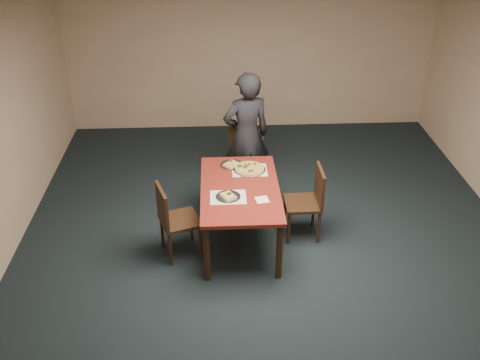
{
  "coord_description": "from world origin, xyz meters",
  "views": [
    {
      "loc": [
        -0.59,
        -4.53,
        3.94
      ],
      "look_at": [
        -0.33,
        0.69,
        0.85
      ],
      "focal_mm": 40.0,
      "sensor_mm": 36.0,
      "label": 1
    }
  ],
  "objects_px": {
    "dining_table": "(240,194)",
    "chair_right": "(309,199)",
    "slice_plate_near": "(228,196)",
    "chair_far": "(242,158)",
    "slice_plate_far": "(231,164)",
    "chair_left": "(173,217)",
    "diner": "(246,136)",
    "pizza_pan": "(249,169)"
  },
  "relations": [
    {
      "from": "dining_table",
      "to": "chair_right",
      "type": "xyz_separation_m",
      "value": [
        0.83,
        0.09,
        -0.14
      ]
    },
    {
      "from": "dining_table",
      "to": "chair_far",
      "type": "height_order",
      "value": "chair_far"
    },
    {
      "from": "chair_left",
      "to": "slice_plate_far",
      "type": "bearing_deg",
      "value": -61.35
    },
    {
      "from": "dining_table",
      "to": "slice_plate_far",
      "type": "relative_size",
      "value": 5.36
    },
    {
      "from": "dining_table",
      "to": "chair_left",
      "type": "xyz_separation_m",
      "value": [
        -0.77,
        -0.22,
        -0.14
      ]
    },
    {
      "from": "diner",
      "to": "pizza_pan",
      "type": "relative_size",
      "value": 4.46
    },
    {
      "from": "chair_far",
      "to": "pizza_pan",
      "type": "xyz_separation_m",
      "value": [
        0.05,
        -0.76,
        0.26
      ]
    },
    {
      "from": "diner",
      "to": "pizza_pan",
      "type": "height_order",
      "value": "diner"
    },
    {
      "from": "chair_far",
      "to": "chair_left",
      "type": "distance_m",
      "value": 1.61
    },
    {
      "from": "slice_plate_near",
      "to": "pizza_pan",
      "type": "bearing_deg",
      "value": 65.32
    },
    {
      "from": "chair_far",
      "to": "slice_plate_far",
      "type": "distance_m",
      "value": 0.69
    },
    {
      "from": "chair_right",
      "to": "diner",
      "type": "relative_size",
      "value": 0.52
    },
    {
      "from": "chair_left",
      "to": "pizza_pan",
      "type": "bearing_deg",
      "value": -74.55
    },
    {
      "from": "chair_right",
      "to": "diner",
      "type": "distance_m",
      "value": 1.27
    },
    {
      "from": "chair_far",
      "to": "diner",
      "type": "xyz_separation_m",
      "value": [
        0.06,
        -0.06,
        0.35
      ]
    },
    {
      "from": "pizza_pan",
      "to": "slice_plate_near",
      "type": "bearing_deg",
      "value": -114.68
    },
    {
      "from": "chair_left",
      "to": "slice_plate_near",
      "type": "height_order",
      "value": "chair_left"
    },
    {
      "from": "slice_plate_near",
      "to": "slice_plate_far",
      "type": "xyz_separation_m",
      "value": [
        0.06,
        0.73,
        -0.0
      ]
    },
    {
      "from": "chair_right",
      "to": "slice_plate_near",
      "type": "relative_size",
      "value": 3.25
    },
    {
      "from": "pizza_pan",
      "to": "slice_plate_far",
      "type": "bearing_deg",
      "value": 147.54
    },
    {
      "from": "chair_left",
      "to": "dining_table",
      "type": "bearing_deg",
      "value": -92.97
    },
    {
      "from": "pizza_pan",
      "to": "slice_plate_far",
      "type": "height_order",
      "value": "pizza_pan"
    },
    {
      "from": "dining_table",
      "to": "slice_plate_near",
      "type": "distance_m",
      "value": 0.27
    },
    {
      "from": "chair_far",
      "to": "slice_plate_near",
      "type": "xyz_separation_m",
      "value": [
        -0.22,
        -1.36,
        0.25
      ]
    },
    {
      "from": "dining_table",
      "to": "chair_right",
      "type": "bearing_deg",
      "value": 6.18
    },
    {
      "from": "dining_table",
      "to": "slice_plate_near",
      "type": "height_order",
      "value": "slice_plate_near"
    },
    {
      "from": "chair_far",
      "to": "slice_plate_far",
      "type": "xyz_separation_m",
      "value": [
        -0.16,
        -0.62,
        0.25
      ]
    },
    {
      "from": "chair_far",
      "to": "chair_left",
      "type": "bearing_deg",
      "value": -101.73
    },
    {
      "from": "slice_plate_near",
      "to": "chair_far",
      "type": "bearing_deg",
      "value": 80.76
    },
    {
      "from": "chair_right",
      "to": "pizza_pan",
      "type": "distance_m",
      "value": 0.8
    },
    {
      "from": "chair_right",
      "to": "diner",
      "type": "xyz_separation_m",
      "value": [
        -0.69,
        1.01,
        0.35
      ]
    },
    {
      "from": "chair_far",
      "to": "diner",
      "type": "relative_size",
      "value": 0.52
    },
    {
      "from": "chair_right",
      "to": "slice_plate_far",
      "type": "height_order",
      "value": "chair_right"
    },
    {
      "from": "chair_far",
      "to": "pizza_pan",
      "type": "relative_size",
      "value": 2.34
    },
    {
      "from": "dining_table",
      "to": "slice_plate_near",
      "type": "bearing_deg",
      "value": -125.16
    },
    {
      "from": "diner",
      "to": "slice_plate_far",
      "type": "distance_m",
      "value": 0.62
    },
    {
      "from": "chair_right",
      "to": "chair_far",
      "type": "bearing_deg",
      "value": -145.37
    },
    {
      "from": "chair_far",
      "to": "chair_left",
      "type": "xyz_separation_m",
      "value": [
        -0.85,
        -1.37,
        0.0
      ]
    },
    {
      "from": "diner",
      "to": "slice_plate_near",
      "type": "relative_size",
      "value": 6.21
    },
    {
      "from": "dining_table",
      "to": "pizza_pan",
      "type": "relative_size",
      "value": 3.85
    },
    {
      "from": "dining_table",
      "to": "chair_right",
      "type": "relative_size",
      "value": 1.65
    },
    {
      "from": "chair_left",
      "to": "slice_plate_far",
      "type": "distance_m",
      "value": 1.05
    }
  ]
}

